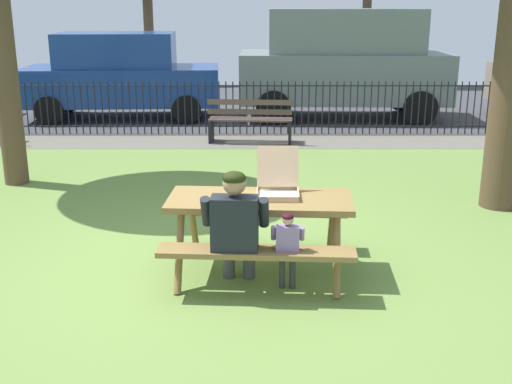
{
  "coord_description": "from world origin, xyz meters",
  "views": [
    {
      "loc": [
        0.4,
        -6.18,
        2.61
      ],
      "look_at": [
        0.39,
        0.05,
        0.75
      ],
      "focal_mm": 44.77,
      "sensor_mm": 36.0,
      "label": 1
    }
  ],
  "objects_px": {
    "picnic_table_foreground": "(260,215)",
    "pizza_box_open": "(278,184)",
    "child_at_table": "(288,244)",
    "parked_car_center": "(344,61)",
    "adult_at_table": "(236,225)",
    "parked_car_left": "(122,74)",
    "park_bench_center": "(251,121)"
  },
  "relations": [
    {
      "from": "picnic_table_foreground",
      "to": "pizza_box_open",
      "type": "bearing_deg",
      "value": 37.09
    },
    {
      "from": "child_at_table",
      "to": "parked_car_center",
      "type": "xyz_separation_m",
      "value": [
        1.72,
        9.38,
        0.81
      ]
    },
    {
      "from": "adult_at_table",
      "to": "parked_car_center",
      "type": "xyz_separation_m",
      "value": [
        2.19,
        9.33,
        0.65
      ]
    },
    {
      "from": "parked_car_left",
      "to": "parked_car_center",
      "type": "relative_size",
      "value": 0.95
    },
    {
      "from": "park_bench_center",
      "to": "parked_car_center",
      "type": "distance_m",
      "value": 3.57
    },
    {
      "from": "picnic_table_foreground",
      "to": "parked_car_center",
      "type": "xyz_separation_m",
      "value": [
        1.97,
        8.84,
        0.71
      ]
    },
    {
      "from": "pizza_box_open",
      "to": "park_bench_center",
      "type": "bearing_deg",
      "value": 93.13
    },
    {
      "from": "pizza_box_open",
      "to": "child_at_table",
      "type": "distance_m",
      "value": 0.78
    },
    {
      "from": "child_at_table",
      "to": "park_bench_center",
      "type": "height_order",
      "value": "park_bench_center"
    },
    {
      "from": "adult_at_table",
      "to": "parked_car_left",
      "type": "distance_m",
      "value": 9.78
    },
    {
      "from": "park_bench_center",
      "to": "parked_car_left",
      "type": "xyz_separation_m",
      "value": [
        -2.99,
        2.74,
        0.59
      ]
    },
    {
      "from": "pizza_box_open",
      "to": "parked_car_left",
      "type": "xyz_separation_m",
      "value": [
        -3.32,
        8.7,
        0.13
      ]
    },
    {
      "from": "pizza_box_open",
      "to": "parked_car_center",
      "type": "relative_size",
      "value": 0.11
    },
    {
      "from": "adult_at_table",
      "to": "pizza_box_open",
      "type": "bearing_deg",
      "value": 57.17
    },
    {
      "from": "picnic_table_foreground",
      "to": "park_bench_center",
      "type": "bearing_deg",
      "value": 91.39
    },
    {
      "from": "pizza_box_open",
      "to": "adult_at_table",
      "type": "distance_m",
      "value": 0.77
    },
    {
      "from": "park_bench_center",
      "to": "parked_car_center",
      "type": "relative_size",
      "value": 0.34
    },
    {
      "from": "child_at_table",
      "to": "parked_car_center",
      "type": "distance_m",
      "value": 9.57
    },
    {
      "from": "child_at_table",
      "to": "park_bench_center",
      "type": "relative_size",
      "value": 0.5
    },
    {
      "from": "parked_car_left",
      "to": "picnic_table_foreground",
      "type": "bearing_deg",
      "value": -70.43
    },
    {
      "from": "parked_car_left",
      "to": "parked_car_center",
      "type": "distance_m",
      "value": 5.11
    },
    {
      "from": "child_at_table",
      "to": "parked_car_center",
      "type": "bearing_deg",
      "value": 79.63
    },
    {
      "from": "pizza_box_open",
      "to": "parked_car_left",
      "type": "distance_m",
      "value": 9.31
    },
    {
      "from": "adult_at_table",
      "to": "parked_car_center",
      "type": "bearing_deg",
      "value": 76.78
    },
    {
      "from": "picnic_table_foreground",
      "to": "child_at_table",
      "type": "bearing_deg",
      "value": -65.56
    },
    {
      "from": "pizza_box_open",
      "to": "park_bench_center",
      "type": "distance_m",
      "value": 5.99
    },
    {
      "from": "park_bench_center",
      "to": "child_at_table",
      "type": "bearing_deg",
      "value": -86.58
    },
    {
      "from": "parked_car_left",
      "to": "adult_at_table",
      "type": "bearing_deg",
      "value": -72.63
    },
    {
      "from": "adult_at_table",
      "to": "park_bench_center",
      "type": "relative_size",
      "value": 0.73
    },
    {
      "from": "parked_car_center",
      "to": "parked_car_left",
      "type": "bearing_deg",
      "value": -179.98
    },
    {
      "from": "child_at_table",
      "to": "adult_at_table",
      "type": "bearing_deg",
      "value": 172.89
    },
    {
      "from": "parked_car_left",
      "to": "parked_car_center",
      "type": "height_order",
      "value": "parked_car_center"
    }
  ]
}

